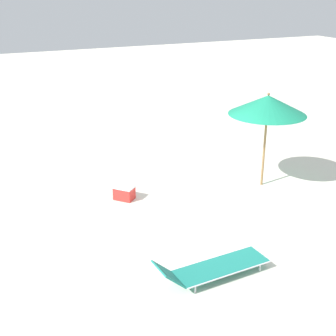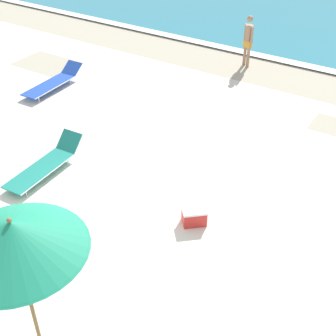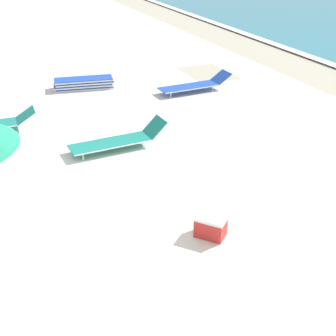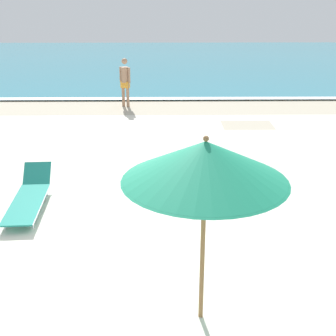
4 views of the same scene
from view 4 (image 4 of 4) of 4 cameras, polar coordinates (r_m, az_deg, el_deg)
name	(u,v)px [view 4 (image 4 of 4)]	position (r m, az deg, el deg)	size (l,w,h in m)	color
ground_plane	(135,234)	(8.68, -4.04, -8.04)	(60.00, 60.00, 0.16)	silver
ocean_water	(153,62)	(28.06, -1.79, 12.80)	(60.00, 19.72, 0.07)	teal
beach_umbrella	(205,162)	(5.53, 4.57, 0.72)	(2.02, 2.02, 2.56)	olive
sun_lounger_under_umbrella	(29,197)	(9.82, -16.58, -3.41)	(0.73, 2.30, 0.56)	#1E8475
beachgoer_wading_adult	(125,80)	(17.36, -5.26, 10.69)	(0.40, 0.30, 1.76)	#A37A5B
cooler_box	(221,191)	(9.81, 6.51, -2.79)	(0.61, 0.60, 0.37)	red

